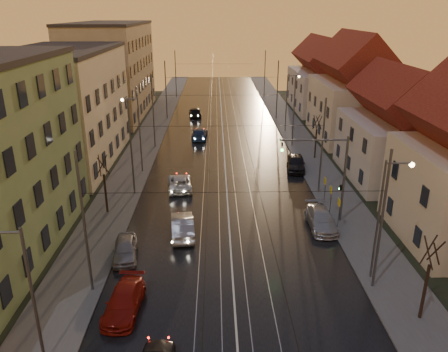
{
  "coord_description": "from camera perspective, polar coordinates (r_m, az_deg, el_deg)",
  "views": [
    {
      "loc": [
        -1.04,
        -13.57,
        16.05
      ],
      "look_at": [
        -0.32,
        21.45,
        2.74
      ],
      "focal_mm": 35.0,
      "sensor_mm": 36.0,
      "label": 1
    }
  ],
  "objects": [
    {
      "name": "road",
      "position": [
        55.92,
        -0.06,
        4.15
      ],
      "size": [
        16.0,
        120.0,
        0.04
      ],
      "primitive_type": "cube",
      "color": "black",
      "rests_on": "ground"
    },
    {
      "name": "sidewalk_left",
      "position": [
        56.61,
        -10.26,
        4.08
      ],
      "size": [
        4.0,
        120.0,
        0.15
      ],
      "primitive_type": "cube",
      "color": "#4C4C4C",
      "rests_on": "ground"
    },
    {
      "name": "sidewalk_right",
      "position": [
        56.98,
        10.07,
        4.2
      ],
      "size": [
        4.0,
        120.0,
        0.15
      ],
      "primitive_type": "cube",
      "color": "#4C4C4C",
      "rests_on": "ground"
    },
    {
      "name": "tram_rail_0",
      "position": [
        55.91,
        -2.32,
        4.17
      ],
      "size": [
        0.06,
        120.0,
        0.03
      ],
      "primitive_type": "cube",
      "color": "gray",
      "rests_on": "road"
    },
    {
      "name": "tram_rail_1",
      "position": [
        55.9,
        -0.85,
        4.18
      ],
      "size": [
        0.06,
        120.0,
        0.03
      ],
      "primitive_type": "cube",
      "color": "gray",
      "rests_on": "road"
    },
    {
      "name": "tram_rail_2",
      "position": [
        55.93,
        0.73,
        4.19
      ],
      "size": [
        0.06,
        120.0,
        0.03
      ],
      "primitive_type": "cube",
      "color": "gray",
      "rests_on": "road"
    },
    {
      "name": "tram_rail_3",
      "position": [
        56.0,
        2.2,
        4.2
      ],
      "size": [
        0.06,
        120.0,
        0.03
      ],
      "primitive_type": "cube",
      "color": "gray",
      "rests_on": "road"
    },
    {
      "name": "apartment_left_2",
      "position": [
        51.33,
        -20.07,
        8.27
      ],
      "size": [
        10.0,
        20.0,
        12.0
      ],
      "primitive_type": "cube",
      "color": "beige",
      "rests_on": "ground"
    },
    {
      "name": "apartment_left_3",
      "position": [
        73.99,
        -14.41,
        13.16
      ],
      "size": [
        10.0,
        24.0,
        14.0
      ],
      "primitive_type": "cube",
      "color": "#968361",
      "rests_on": "ground"
    },
    {
      "name": "house_right_2",
      "position": [
        46.73,
        21.67,
        5.2
      ],
      "size": [
        9.18,
        12.24,
        9.2
      ],
      "color": "#BDB7AF",
      "rests_on": "ground"
    },
    {
      "name": "house_right_3",
      "position": [
        60.25,
        16.53,
        10.18
      ],
      "size": [
        9.18,
        14.28,
        11.5
      ],
      "color": "beige",
      "rests_on": "ground"
    },
    {
      "name": "house_right_4",
      "position": [
        77.5,
        12.59,
        12.16
      ],
      "size": [
        9.18,
        16.32,
        10.0
      ],
      "color": "#BDB7AF",
      "rests_on": "ground"
    },
    {
      "name": "catenary_pole_l_1",
      "position": [
        26.45,
        -17.76,
        -6.15
      ],
      "size": [
        0.16,
        0.16,
        9.0
      ],
      "primitive_type": "cylinder",
      "color": "#595B60",
      "rests_on": "ground"
    },
    {
      "name": "catenary_pole_r_1",
      "position": [
        27.12,
        19.88,
        -5.73
      ],
      "size": [
        0.16,
        0.16,
        9.0
      ],
      "primitive_type": "cylinder",
      "color": "#595B60",
      "rests_on": "ground"
    },
    {
      "name": "catenary_pole_l_2",
      "position": [
        40.02,
        -12.03,
        3.57
      ],
      "size": [
        0.16,
        0.16,
        9.0
      ],
      "primitive_type": "cylinder",
      "color": "#595B60",
      "rests_on": "ground"
    },
    {
      "name": "catenary_pole_r_2",
      "position": [
        40.47,
        12.69,
        3.71
      ],
      "size": [
        0.16,
        0.16,
        9.0
      ],
      "primitive_type": "cylinder",
      "color": "#595B60",
      "rests_on": "ground"
    },
    {
      "name": "catenary_pole_l_3",
      "position": [
        54.35,
        -9.24,
        8.27
      ],
      "size": [
        0.16,
        0.16,
        9.0
      ],
      "primitive_type": "cylinder",
      "color": "#595B60",
      "rests_on": "ground"
    },
    {
      "name": "catenary_pole_r_3",
      "position": [
        54.68,
        9.11,
        8.36
      ],
      "size": [
        0.16,
        0.16,
        9.0
      ],
      "primitive_type": "cylinder",
      "color": "#595B60",
      "rests_on": "ground"
    },
    {
      "name": "catenary_pole_l_4",
      "position": [
        68.96,
        -7.59,
        10.99
      ],
      "size": [
        0.16,
        0.16,
        9.0
      ],
      "primitive_type": "cylinder",
      "color": "#595B60",
      "rests_on": "ground"
    },
    {
      "name": "catenary_pole_r_4",
      "position": [
        69.22,
        6.98,
        11.06
      ],
      "size": [
        0.16,
        0.16,
        9.0
      ],
      "primitive_type": "cylinder",
      "color": "#595B60",
      "rests_on": "ground"
    },
    {
      "name": "catenary_pole_l_5",
      "position": [
        86.67,
        -6.33,
        13.03
      ],
      "size": [
        0.16,
        0.16,
        9.0
      ],
      "primitive_type": "cylinder",
      "color": "#595B60",
      "rests_on": "ground"
    },
    {
      "name": "catenary_pole_r_5",
      "position": [
        86.88,
        5.35,
        13.08
      ],
      "size": [
        0.16,
        0.16,
        9.0
      ],
      "primitive_type": "cylinder",
      "color": "#595B60",
      "rests_on": "ground"
    },
    {
      "name": "street_lamp_0",
      "position": [
        20.78,
        -24.54,
        -13.82
      ],
      "size": [
        1.75,
        0.32,
        8.0
      ],
      "color": "#595B60",
      "rests_on": "ground"
    },
    {
      "name": "street_lamp_1",
      "position": [
        27.98,
        20.25,
        -4.08
      ],
      "size": [
        1.75,
        0.32,
        8.0
      ],
      "color": "#595B60",
      "rests_on": "ground"
    },
    {
      "name": "street_lamp_2",
      "position": [
        45.69,
        -11.37,
        6.26
      ],
      "size": [
        1.75,
        0.32,
        8.0
      ],
      "color": "#595B60",
      "rests_on": "ground"
    },
    {
      "name": "street_lamp_3",
      "position": [
        61.45,
        8.48,
        10.12
      ],
      "size": [
        1.75,
        0.32,
        8.0
      ],
      "color": "#595B60",
      "rests_on": "ground"
    },
    {
      "name": "traffic_light_mast",
      "position": [
        34.77,
        13.96,
        0.95
      ],
      "size": [
        5.3,
        0.32,
        7.2
      ],
      "color": "#595B60",
      "rests_on": "ground"
    },
    {
      "name": "bare_tree_0",
      "position": [
        37.34,
        -15.29,
        -1.26
      ],
      "size": [
        1.09,
        1.09,
        5.11
      ],
      "color": "black",
      "rests_on": "ground"
    },
    {
      "name": "bare_tree_1",
      "position": [
        26.33,
        24.93,
        -12.38
      ],
      "size": [
        1.09,
        1.09,
        5.11
      ],
      "color": "black",
      "rests_on": "ground"
    },
    {
      "name": "bare_tree_2",
      "position": [
        50.77,
        11.94,
        4.86
      ],
      "size": [
        1.09,
        1.09,
        5.11
      ],
      "color": "black",
      "rests_on": "ground"
    },
    {
      "name": "driving_car_1",
      "position": [
        33.41,
        -5.45,
        -6.49
      ],
      "size": [
        2.16,
        4.88,
        1.56
      ],
      "primitive_type": "imported",
      "rotation": [
        0.0,
        0.0,
        3.25
      ],
      "color": "gray",
      "rests_on": "ground"
    },
    {
      "name": "driving_car_2",
      "position": [
        41.87,
        -5.79,
        -0.88
      ],
      "size": [
        2.67,
        4.9,
        1.3
      ],
      "primitive_type": "imported",
      "rotation": [
        0.0,
        0.0,
        3.25
      ],
      "color": "silver",
      "rests_on": "ground"
    },
    {
      "name": "driving_car_3",
      "position": [
        58.36,
        -3.2,
        5.54
      ],
      "size": [
        2.14,
        4.93,
        1.41
      ],
      "primitive_type": "imported",
      "rotation": [
        0.0,
        0.0,
        3.11
      ],
      "color": "navy",
      "rests_on": "ground"
    },
    {
      "name": "driving_car_4",
      "position": [
        70.93,
        -3.78,
        8.32
      ],
      "size": [
        2.26,
        4.67,
        1.54
      ],
      "primitive_type": "imported",
      "rotation": [
        0.0,
        0.0,
        3.24
      ],
      "color": "black",
      "rests_on": "ground"
    },
    {
      "name": "parked_left_2",
      "position": [
        26.26,
        -12.94,
        -15.7
      ],
      "size": [
        2.09,
        4.59,
        1.3
      ],
      "primitive_type": "imported",
      "rotation": [
        0.0,
        0.0,
        -0.06
      ],
      "color": "maroon",
      "rests_on": "ground"
    },
    {
      "name": "parked_left_3",
      "position": [
        31.24,
        -12.77,
        -9.25
      ],
      "size": [
        2.07,
        4.09,
        1.34
      ],
      "primitive_type": "imported",
      "rotation": [
        0.0,
        0.0,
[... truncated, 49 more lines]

